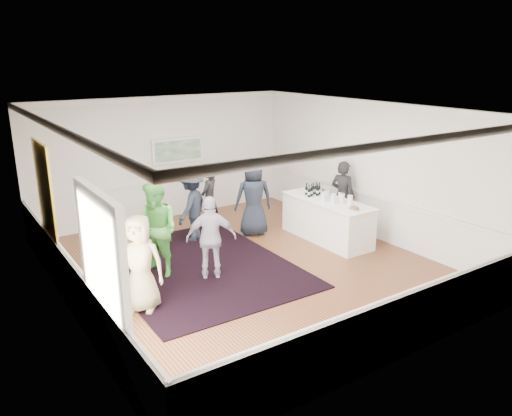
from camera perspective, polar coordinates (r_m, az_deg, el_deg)
floor at (r=10.36m, az=-1.14°, el=-6.66°), size 8.00×8.00×0.00m
ceiling at (r=9.54m, az=-1.25°, el=11.23°), size 7.00×8.00×0.02m
wall_left at (r=8.56m, az=-21.37°, el=-1.60°), size 0.02×8.00×3.20m
wall_right at (r=12.02m, az=13.06°, el=4.27°), size 0.02×8.00×3.20m
wall_back at (r=13.29m, az=-10.56°, el=5.61°), size 7.00×0.02×3.20m
wall_front at (r=6.97m, az=16.88°, el=-5.31°), size 7.00×0.02×3.20m
wainscoting at (r=10.17m, az=-1.15°, el=-4.08°), size 7.00×8.00×1.00m
mirror at (r=9.74m, az=-22.96°, el=1.62°), size 0.05×1.25×1.85m
doorway at (r=6.89m, az=-17.15°, el=-7.22°), size 0.10×1.78×2.56m
landscape_painting at (r=13.37m, az=-8.92°, el=6.55°), size 1.44×0.06×0.66m
area_rug at (r=10.38m, az=-6.61°, el=-6.67°), size 3.49×4.55×0.02m
serving_table at (r=11.78m, az=8.09°, el=-1.33°), size 0.91×2.39×0.97m
bartender at (r=12.40m, az=9.86°, el=1.37°), size 0.59×0.73×1.74m
guest_tan at (r=8.57m, az=-13.15°, el=-6.20°), size 0.98×0.93×1.69m
guest_green at (r=9.82m, az=-11.28°, el=-2.47°), size 1.01×1.12×1.88m
guest_lilac at (r=9.59m, az=-5.14°, el=-3.42°), size 1.04×0.79×1.64m
guest_dark_a at (r=11.63m, az=-7.37°, el=0.27°), size 1.24×1.15×1.67m
guest_dark_b at (r=12.34m, az=-5.34°, el=1.06°), size 0.69×0.63×1.57m
guest_navy at (r=11.90m, az=-0.30°, el=1.19°), size 1.04×0.85×1.83m
wine_bottles at (r=11.96m, az=6.57°, el=2.19°), size 0.44×0.28×0.31m
juice_pitchers at (r=11.39m, az=9.33°, el=1.14°), size 0.42×0.67×0.24m
ice_bucket at (r=11.78m, az=7.98°, el=1.70°), size 0.26×0.26×0.25m
nut_bowl at (r=10.93m, az=11.18°, el=-0.09°), size 0.23×0.23×0.08m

